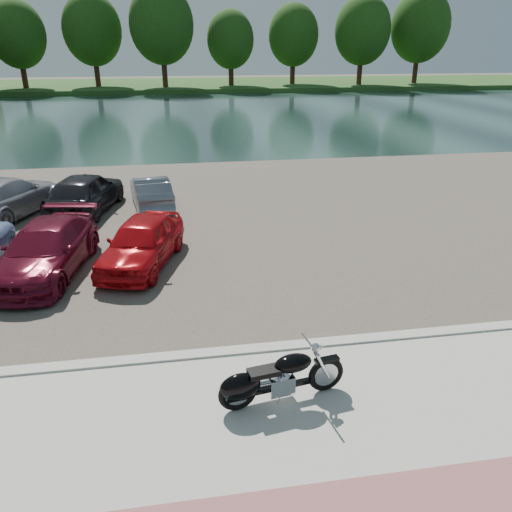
% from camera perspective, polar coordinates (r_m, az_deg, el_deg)
% --- Properties ---
extents(ground, '(200.00, 200.00, 0.00)m').
position_cam_1_polar(ground, '(9.15, 8.98, -17.27)').
color(ground, '#595447').
rests_on(ground, ground).
extents(promenade, '(60.00, 6.00, 0.10)m').
position_cam_1_polar(promenade, '(8.43, 11.21, -21.27)').
color(promenade, beige).
rests_on(promenade, ground).
extents(kerb, '(60.00, 0.30, 0.14)m').
position_cam_1_polar(kerb, '(10.64, 5.70, -10.17)').
color(kerb, beige).
rests_on(kerb, ground).
extents(parking_lot, '(60.00, 18.00, 0.04)m').
position_cam_1_polar(parking_lot, '(18.68, -1.30, 4.77)').
color(parking_lot, '#47423A').
rests_on(parking_lot, ground).
extents(river, '(120.00, 40.00, 0.00)m').
position_cam_1_polar(river, '(47.00, -6.52, 15.74)').
color(river, '#182C2A').
rests_on(river, ground).
extents(far_bank, '(120.00, 24.00, 0.60)m').
position_cam_1_polar(far_bank, '(78.80, -7.96, 18.80)').
color(far_bank, '#284C1B').
rests_on(far_bank, ground).
extents(far_trees, '(70.25, 10.68, 12.52)m').
position_cam_1_polar(far_trees, '(72.69, -4.35, 24.28)').
color(far_trees, '#391F14').
rests_on(far_trees, far_bank).
extents(motorcycle, '(2.32, 0.80, 1.05)m').
position_cam_1_polar(motorcycle, '(8.84, 1.73, -13.97)').
color(motorcycle, black).
rests_on(motorcycle, promenade).
extents(car_3, '(2.61, 4.91, 1.35)m').
position_cam_1_polar(car_3, '(14.74, -22.89, 0.65)').
color(car_3, maroon).
rests_on(car_3, parking_lot).
extents(car_4, '(2.73, 4.31, 1.37)m').
position_cam_1_polar(car_4, '(14.47, -12.93, 1.57)').
color(car_4, '#B40C12').
rests_on(car_4, parking_lot).
extents(car_7, '(3.66, 5.38, 1.45)m').
position_cam_1_polar(car_7, '(20.41, -26.62, 6.08)').
color(car_7, '#96969E').
rests_on(car_7, parking_lot).
extents(car_8, '(2.74, 4.75, 1.52)m').
position_cam_1_polar(car_8, '(19.77, -18.95, 6.92)').
color(car_8, black).
rests_on(car_8, parking_lot).
extents(car_9, '(1.85, 3.87, 1.22)m').
position_cam_1_polar(car_9, '(19.68, -11.92, 7.16)').
color(car_9, slate).
rests_on(car_9, parking_lot).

